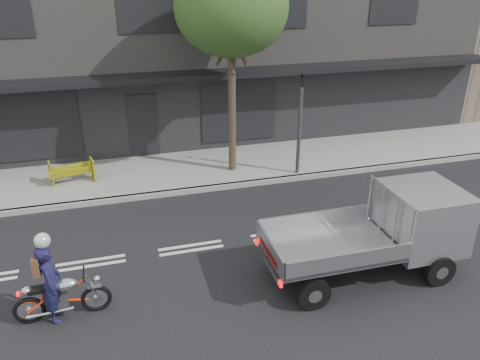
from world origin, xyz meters
The scene contains 10 objects.
ground centered at (0.00, 0.00, 0.00)m, with size 80.00×80.00×0.00m, color black.
sidewalk centered at (0.00, 4.70, 0.07)m, with size 32.00×3.20×0.15m, color gray.
kerb centered at (0.00, 3.10, 0.07)m, with size 32.00×0.20×0.15m, color gray.
building_main centered at (0.00, 11.30, 4.00)m, with size 26.00×10.00×8.00m, color slate.
street_tree centered at (2.20, 4.20, 5.28)m, with size 3.40×3.40×6.74m.
traffic_light_pole centered at (4.20, 3.35, 1.65)m, with size 0.12×0.12×3.50m.
motorcycle centered at (-2.87, -1.76, 0.50)m, with size 1.88×0.55×0.97m.
rider centered at (-3.02, -1.76, 0.83)m, with size 0.61×0.40×1.67m, color #18163E.
flatbed_ute centered at (4.53, -2.09, 1.17)m, with size 4.43×1.87×2.05m.
construction_barrier centered at (-2.93, 4.40, 0.53)m, with size 1.35×0.54×0.76m, color #FFF90D, non-canonical shape.
Camera 1 is at (-1.52, -9.85, 6.42)m, focal length 35.00 mm.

